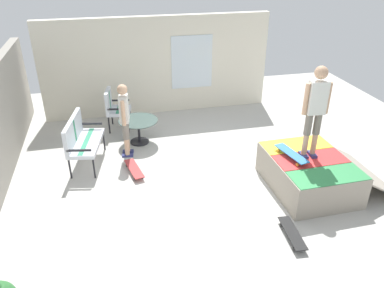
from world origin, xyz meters
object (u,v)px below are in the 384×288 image
Objects in this scene: skateboard_on_ramp at (291,154)px; patio_bench at (80,137)px; skate_ramp at (310,173)px; patio_table at (139,127)px; person_watching at (125,116)px; patio_chair_near_house at (114,106)px; skateboard_by_bench at (134,169)px; skateboard_spare at (292,233)px; person_skater at (316,106)px.

patio_bench is at bearing 64.95° from skateboard_on_ramp.
skate_ramp is 3.92m from patio_table.
patio_bench is 1.01m from person_watching.
skate_ramp is 1.37× the size of person_watching.
patio_chair_near_house is (1.57, -0.76, -0.00)m from patio_bench.
patio_bench is 1.62× the size of skateboard_by_bench.
skate_ramp is at bearing -37.36° from skateboard_spare.
skateboard_spare is at bearing -152.17° from patio_table.
person_watching is 3.83m from person_skater.
skate_ramp reaches higher than patio_table.
skateboard_spare is (-3.29, -2.33, -0.85)m from person_watching.
skateboard_spare is (-4.70, -2.51, -0.53)m from patio_chair_near_house.
patio_bench is 4.56m from skateboard_spare.
person_skater is (-1.96, -3.22, 0.70)m from person_watching.
patio_bench is 1.30m from skateboard_by_bench.
skateboard_on_ramp reaches higher than skateboard_spare.
patio_table is 1.09× the size of skateboard_on_ramp.
person_watching reaches higher than patio_table.
patio_bench is at bearing 99.80° from person_watching.
patio_chair_near_house reaches higher than skateboard_on_ramp.
skate_ramp is 2.19× the size of patio_chair_near_house.
patio_chair_near_house reaches higher than skate_ramp.
person_watching is 4.12m from skateboard_spare.
patio_bench is 0.82× the size of person_watching.
patio_bench reaches higher than skate_ramp.
patio_bench is 1.62× the size of skateboard_on_ramp.
skateboard_spare is at bearing 157.38° from skateboard_on_ramp.
person_skater reaches higher than skateboard_by_bench.
skateboard_by_bench is 3.12m from skateboard_on_ramp.
person_watching reaches higher than patio_bench.
person_watching is at bearing -80.20° from patio_bench.
person_watching is at bearing 58.75° from person_skater.
skate_ramp is 0.56m from skateboard_on_ramp.
skateboard_by_bench is (-0.62, -1.01, -0.53)m from patio_bench.
skateboard_spare is at bearing -151.93° from patio_chair_near_house.
skateboard_by_bench is at bearing 42.05° from skateboard_spare.
patio_bench is at bearing 65.62° from skate_ramp.
skateboard_on_ramp is (0.00, 0.34, -0.92)m from person_skater.
person_watching reaches higher than patio_chair_near_house.
patio_table is at bearing 27.83° from skateboard_spare.
patio_chair_near_house reaches higher than patio_table.
skate_ramp is 2.71× the size of skateboard_by_bench.
patio_table is at bearing -31.12° from person_watching.
patio_bench is at bearing 118.54° from patio_table.
patio_chair_near_house is 5.35m from skateboard_spare.
person_watching is 0.95× the size of person_skater.
patio_bench is 4.23m from skateboard_on_ramp.
patio_bench is 1.31× the size of patio_chair_near_house.
patio_chair_near_house reaches higher than skateboard_by_bench.
patio_bench is 1.45m from patio_table.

